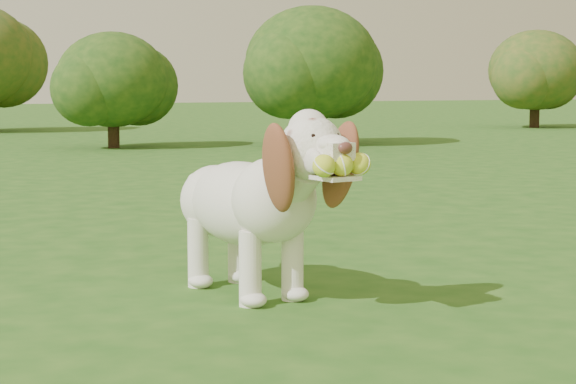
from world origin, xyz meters
name	(u,v)px	position (x,y,z in m)	size (l,w,h in m)	color
ground	(436,297)	(0.00, 0.00, 0.00)	(80.00, 80.00, 0.00)	#214F16
dog	(256,197)	(-0.58, 0.30, 0.37)	(0.40, 1.06, 0.69)	white
shrub_h	(536,70)	(10.40, 10.85, 1.06)	(1.74, 1.74, 1.80)	#382314
shrub_d	(312,63)	(4.12, 8.18, 1.06)	(1.74, 1.74, 1.80)	#382314
shrub_c	(113,80)	(1.64, 8.79, 0.84)	(1.39, 1.39, 1.44)	#382314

